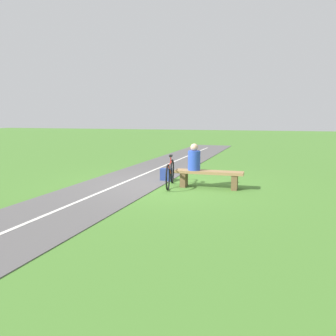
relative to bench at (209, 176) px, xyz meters
The scene contains 7 objects.
ground_plane 1.37m from the bench, ahead, with size 80.00×80.00×0.00m, color #477A2D.
paved_path 4.80m from the bench, 53.74° to the left, with size 2.51×36.00×0.02m, color #565454.
path_centre_line 4.80m from the bench, 53.74° to the left, with size 0.10×32.00×0.00m, color silver.
bench is the anchor object (origin of this frame).
person_seated 0.64m from the bench, ahead, with size 0.36×0.36×0.77m.
bicycle 1.12m from the bench, ahead, with size 0.30×1.77×0.91m.
backpack 1.64m from the bench, 25.88° to the right, with size 0.36×0.25×0.40m.
Camera 1 is at (-2.74, 9.56, 2.04)m, focal length 36.09 mm.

